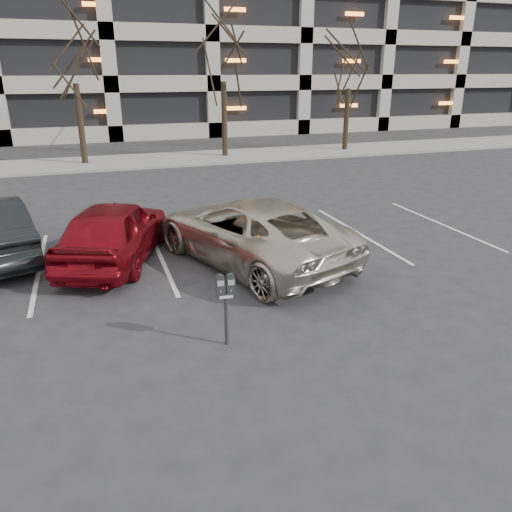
{
  "coord_description": "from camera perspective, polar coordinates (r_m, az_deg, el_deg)",
  "views": [
    {
      "loc": [
        -2.82,
        -9.51,
        4.35
      ],
      "look_at": [
        -0.06,
        -1.26,
        1.09
      ],
      "focal_mm": 35.0,
      "sensor_mm": 36.0,
      "label": 1
    }
  ],
  "objects": [
    {
      "name": "tree_b",
      "position": [
        25.57,
        -20.57,
        23.14
      ],
      "size": [
        3.67,
        3.67,
        8.34
      ],
      "color": "black",
      "rests_on": "ground"
    },
    {
      "name": "suv_silver",
      "position": [
        11.81,
        -0.56,
        2.88
      ],
      "size": [
        4.25,
        6.06,
        1.54
      ],
      "rotation": [
        0.0,
        0.0,
        3.48
      ],
      "color": "beige",
      "rests_on": "ground"
    },
    {
      "name": "parking_meter",
      "position": [
        8.12,
        -3.5,
        -4.18
      ],
      "size": [
        0.33,
        0.15,
        1.25
      ],
      "rotation": [
        0.0,
        0.0,
        -0.1
      ],
      "color": "black",
      "rests_on": "ground"
    },
    {
      "name": "car_red",
      "position": [
        12.32,
        -15.89,
        2.78
      ],
      "size": [
        3.28,
        4.78,
        1.51
      ],
      "primitive_type": "imported",
      "rotation": [
        0.0,
        0.0,
        2.77
      ],
      "color": "maroon",
      "rests_on": "ground"
    },
    {
      "name": "tree_c",
      "position": [
        26.46,
        -3.85,
        24.26
      ],
      "size": [
        3.7,
        3.7,
        8.42
      ],
      "color": "black",
      "rests_on": "ground"
    },
    {
      "name": "tree_d",
      "position": [
        29.03,
        10.77,
        22.33
      ],
      "size": [
        3.3,
        3.3,
        7.5
      ],
      "color": "black",
      "rests_on": "ground"
    },
    {
      "name": "parking_garage",
      "position": [
        46.08,
        0.43,
        26.67
      ],
      "size": [
        52.0,
        20.0,
        19.0
      ],
      "color": "black",
      "rests_on": "ground"
    },
    {
      "name": "stall_lines",
      "position": [
        12.67,
        -10.93,
        0.1
      ],
      "size": [
        16.9,
        5.2,
        0.0
      ],
      "color": "silver",
      "rests_on": "ground"
    },
    {
      "name": "ground",
      "position": [
        10.83,
        -1.82,
        -3.14
      ],
      "size": [
        140.0,
        140.0,
        0.0
      ],
      "primitive_type": "plane",
      "color": "#28282B",
      "rests_on": "ground"
    },
    {
      "name": "sidewalk",
      "position": [
        26.02,
        -12.22,
        10.61
      ],
      "size": [
        80.0,
        4.0,
        0.12
      ],
      "primitive_type": "cube",
      "color": "gray",
      "rests_on": "ground"
    }
  ]
}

